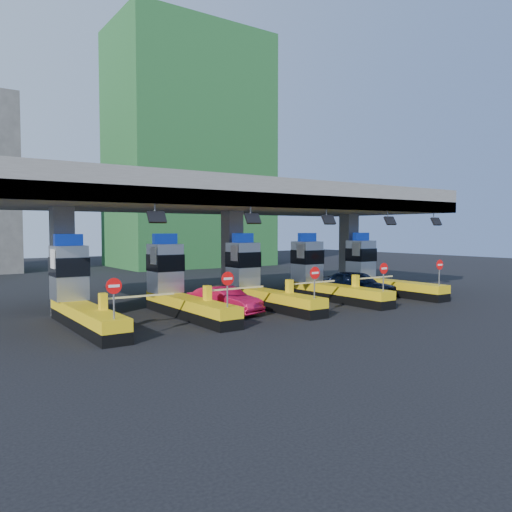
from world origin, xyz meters
TOP-DOWN VIEW (x-y plane):
  - ground at (0.00, 0.00)m, footprint 120.00×120.00m
  - toll_canopy at (0.00, 2.87)m, footprint 28.00×12.09m
  - toll_lane_far_left at (-10.00, 0.28)m, footprint 4.43×8.00m
  - toll_lane_left at (-5.00, 0.28)m, footprint 4.43×8.00m
  - toll_lane_center at (0.00, 0.28)m, footprint 4.43×8.00m
  - toll_lane_right at (5.00, 0.28)m, footprint 4.43×8.00m
  - toll_lane_far_right at (10.00, 0.28)m, footprint 4.43×8.00m
  - bg_building_scaffold at (12.00, 32.00)m, footprint 18.00×12.00m
  - van at (7.13, -0.59)m, footprint 3.01×5.43m
  - red_car at (-2.92, -0.93)m, footprint 2.56×4.51m

SIDE VIEW (x-z plane):
  - ground at x=0.00m, z-range 0.00..0.00m
  - red_car at x=-2.92m, z-range 0.00..1.41m
  - van at x=7.13m, z-range 0.00..1.75m
  - toll_lane_far_left at x=-10.00m, z-range -0.68..3.47m
  - toll_lane_left at x=-5.00m, z-range -0.68..3.47m
  - toll_lane_center at x=0.00m, z-range -0.68..3.47m
  - toll_lane_right at x=5.00m, z-range -0.68..3.47m
  - toll_lane_far_right at x=10.00m, z-range -0.68..3.47m
  - toll_canopy at x=0.00m, z-range 2.63..9.63m
  - bg_building_scaffold at x=12.00m, z-range 0.00..28.00m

